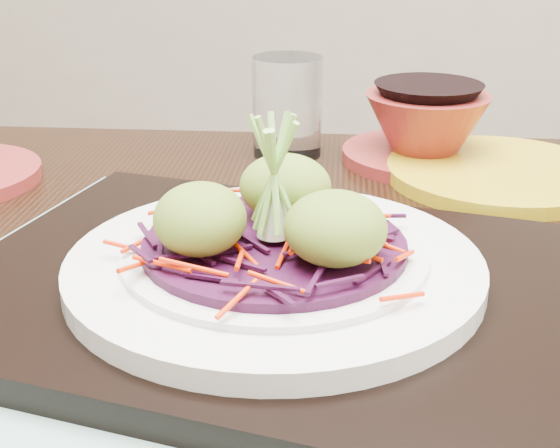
% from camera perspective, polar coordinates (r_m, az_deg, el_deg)
% --- Properties ---
extents(dining_table, '(1.16, 0.83, 0.69)m').
position_cam_1_polar(dining_table, '(0.59, -0.31, -11.78)').
color(dining_table, black).
rests_on(dining_table, ground).
extents(placemat, '(0.52, 0.43, 0.00)m').
position_cam_1_polar(placemat, '(0.50, -0.40, -5.95)').
color(placemat, '#81A693').
rests_on(placemat, dining_table).
extents(serving_tray, '(0.45, 0.36, 0.02)m').
position_cam_1_polar(serving_tray, '(0.50, -0.40, -4.83)').
color(serving_tray, black).
rests_on(serving_tray, placemat).
extents(white_plate, '(0.26, 0.26, 0.02)m').
position_cam_1_polar(white_plate, '(0.49, -0.41, -2.99)').
color(white_plate, silver).
rests_on(white_plate, serving_tray).
extents(cabbage_bed, '(0.17, 0.17, 0.01)m').
position_cam_1_polar(cabbage_bed, '(0.49, -0.41, -1.57)').
color(cabbage_bed, '#3A0B2B').
rests_on(cabbage_bed, white_plate).
extents(carrot_julienne, '(0.20, 0.20, 0.01)m').
position_cam_1_polar(carrot_julienne, '(0.48, -0.42, -0.70)').
color(carrot_julienne, red).
rests_on(carrot_julienne, cabbage_bed).
extents(guacamole_scoops, '(0.14, 0.13, 0.05)m').
position_cam_1_polar(guacamole_scoops, '(0.48, -0.44, 0.96)').
color(guacamole_scoops, olive).
rests_on(guacamole_scoops, cabbage_bed).
extents(scallion_garnish, '(0.06, 0.06, 0.09)m').
position_cam_1_polar(scallion_garnish, '(0.47, -0.43, 3.26)').
color(scallion_garnish, '#86C44E').
rests_on(scallion_garnish, cabbage_bed).
extents(water_glass, '(0.08, 0.08, 0.10)m').
position_cam_1_polar(water_glass, '(0.80, 0.54, 8.59)').
color(water_glass, white).
rests_on(water_glass, dining_table).
extents(terracotta_bowl_set, '(0.17, 0.17, 0.07)m').
position_cam_1_polar(terracotta_bowl_set, '(0.79, 10.60, 6.65)').
color(terracotta_bowl_set, maroon).
rests_on(terracotta_bowl_set, dining_table).
extents(yellow_plate, '(0.28, 0.28, 0.01)m').
position_cam_1_polar(yellow_plate, '(0.76, 15.75, 3.60)').
color(yellow_plate, '#BA9914').
rests_on(yellow_plate, dining_table).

